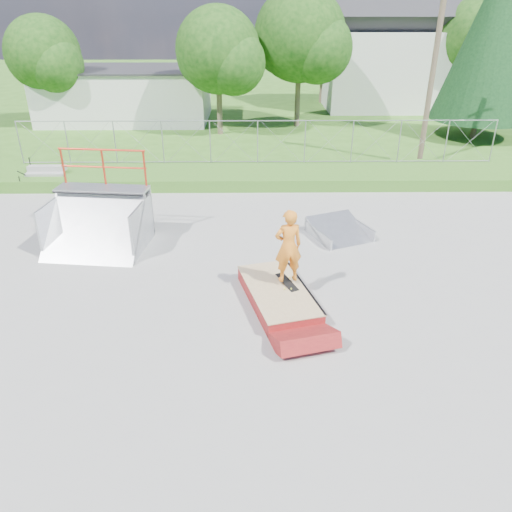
{
  "coord_description": "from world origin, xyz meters",
  "views": [
    {
      "loc": [
        -0.32,
        -10.41,
        6.61
      ],
      "look_at": [
        -0.19,
        0.45,
        1.1
      ],
      "focal_mm": 35.0,
      "sensor_mm": 36.0,
      "label": 1
    }
  ],
  "objects_px": {
    "flat_bank_ramp": "(340,230)",
    "skater": "(288,249)",
    "grind_box": "(278,296)",
    "quarter_pipe": "(93,206)"
  },
  "relations": [
    {
      "from": "flat_bank_ramp",
      "to": "grind_box",
      "type": "bearing_deg",
      "value": -141.43
    },
    {
      "from": "grind_box",
      "to": "flat_bank_ramp",
      "type": "height_order",
      "value": "flat_bank_ramp"
    },
    {
      "from": "grind_box",
      "to": "flat_bank_ramp",
      "type": "bearing_deg",
      "value": 46.09
    },
    {
      "from": "flat_bank_ramp",
      "to": "skater",
      "type": "bearing_deg",
      "value": -140.09
    },
    {
      "from": "flat_bank_ramp",
      "to": "quarter_pipe",
      "type": "bearing_deg",
      "value": 163.44
    },
    {
      "from": "grind_box",
      "to": "flat_bank_ramp",
      "type": "xyz_separation_m",
      "value": [
        2.14,
        3.86,
        0.04
      ]
    },
    {
      "from": "quarter_pipe",
      "to": "flat_bank_ramp",
      "type": "height_order",
      "value": "quarter_pipe"
    },
    {
      "from": "skater",
      "to": "grind_box",
      "type": "bearing_deg",
      "value": 30.43
    },
    {
      "from": "grind_box",
      "to": "skater",
      "type": "relative_size",
      "value": 1.66
    },
    {
      "from": "grind_box",
      "to": "quarter_pipe",
      "type": "distance_m",
      "value": 6.18
    }
  ]
}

